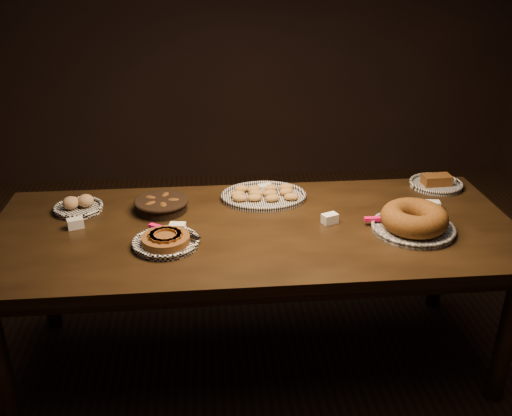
{
  "coord_description": "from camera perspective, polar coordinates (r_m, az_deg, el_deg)",
  "views": [
    {
      "loc": [
        -0.21,
        -2.3,
        1.93
      ],
      "look_at": [
        0.01,
        0.05,
        0.82
      ],
      "focal_mm": 40.0,
      "sensor_mm": 36.0,
      "label": 1
    }
  ],
  "objects": [
    {
      "name": "loaf_plate",
      "position": [
        3.16,
        17.57,
        2.4
      ],
      "size": [
        0.28,
        0.28,
        0.06
      ],
      "rotation": [
        0.0,
        0.0,
        0.05
      ],
      "color": "black",
      "rests_on": "buffet_table"
    },
    {
      "name": "apple_tart_plate",
      "position": [
        2.46,
        -9.01,
        -3.25
      ],
      "size": [
        0.3,
        0.29,
        0.06
      ],
      "rotation": [
        0.0,
        0.0,
        -0.01
      ],
      "color": "white",
      "rests_on": "buffet_table"
    },
    {
      "name": "croissant_basket",
      "position": [
        2.77,
        -9.44,
        0.43
      ],
      "size": [
        0.32,
        0.32,
        0.07
      ],
      "rotation": [
        0.0,
        0.0,
        -0.42
      ],
      "color": "black",
      "rests_on": "buffet_table"
    },
    {
      "name": "bundt_cake_plate",
      "position": [
        2.63,
        15.5,
        -1.25
      ],
      "size": [
        0.39,
        0.37,
        0.12
      ],
      "rotation": [
        0.0,
        0.0,
        -0.13
      ],
      "color": "black",
      "rests_on": "buffet_table"
    },
    {
      "name": "madeleine_platter",
      "position": [
        2.87,
        0.76,
        1.3
      ],
      "size": [
        0.43,
        0.35,
        0.05
      ],
      "rotation": [
        0.0,
        0.0,
        -0.35
      ],
      "color": "black",
      "rests_on": "buffet_table"
    },
    {
      "name": "bread_roll_plate",
      "position": [
        2.87,
        -17.34,
        0.21
      ],
      "size": [
        0.23,
        0.23,
        0.07
      ],
      "rotation": [
        0.0,
        0.0,
        0.37
      ],
      "color": "white",
      "rests_on": "buffet_table"
    },
    {
      "name": "ground",
      "position": [
        3.01,
        -0.1,
        -14.7
      ],
      "size": [
        5.0,
        5.0,
        0.0
      ],
      "primitive_type": "plane",
      "color": "black",
      "rests_on": "ground"
    },
    {
      "name": "buffet_table",
      "position": [
        2.63,
        -0.11,
        -3.31
      ],
      "size": [
        2.4,
        1.0,
        0.75
      ],
      "color": "black",
      "rests_on": "ground"
    },
    {
      "name": "tent_cards",
      "position": [
        2.68,
        0.3,
        -0.41
      ],
      "size": [
        1.76,
        0.47,
        0.04
      ],
      "color": "white",
      "rests_on": "buffet_table"
    }
  ]
}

